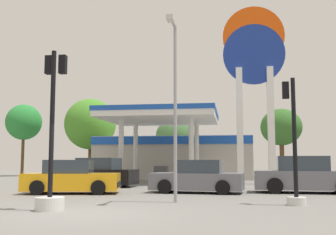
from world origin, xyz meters
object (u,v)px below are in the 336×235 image
at_px(tree_1, 90,124).
at_px(car_4, 97,174).
at_px(corner_streetlamp, 174,92).
at_px(tree_3, 281,127).
at_px(car_0, 306,176).
at_px(tree_0, 24,122).
at_px(car_3, 72,178).
at_px(car_2, 197,178).
at_px(traffic_signal_0, 294,160).
at_px(traffic_signal_1, 51,164).
at_px(station_pole_sign, 254,71).
at_px(tree_2, 175,135).

bearing_deg(tree_1, car_4, -69.18).
bearing_deg(corner_streetlamp, tree_3, 74.74).
distance_m(car_0, tree_0, 29.43).
bearing_deg(corner_streetlamp, car_4, 123.69).
xyz_separation_m(tree_1, corner_streetlamp, (10.90, -22.44, -0.97)).
height_order(car_3, tree_0, tree_0).
xyz_separation_m(car_2, traffic_signal_0, (3.56, -4.75, 0.80)).
xyz_separation_m(traffic_signal_1, tree_3, (9.68, 26.08, 3.04)).
bearing_deg(station_pole_sign, tree_1, 144.70).
xyz_separation_m(car_2, traffic_signal_1, (-3.72, -7.30, 0.67)).
distance_m(car_2, traffic_signal_1, 8.22).
bearing_deg(tree_3, car_2, -107.62).
bearing_deg(traffic_signal_0, tree_0, 133.21).
xyz_separation_m(car_4, traffic_signal_1, (2.23, -10.97, 0.62)).
xyz_separation_m(traffic_signal_1, tree_0, (-14.53, 25.76, 3.80)).
height_order(station_pole_sign, tree_0, station_pole_sign).
height_order(car_0, tree_1, tree_1).
bearing_deg(corner_streetlamp, car_3, 146.36).
bearing_deg(tree_0, station_pole_sign, -26.94).
relative_size(car_3, traffic_signal_1, 0.92).
bearing_deg(car_0, corner_streetlamp, -134.49).
bearing_deg(tree_1, corner_streetlamp, -64.08).
relative_size(tree_0, tree_1, 0.96).
xyz_separation_m(car_0, tree_2, (-8.37, 18.00, 3.06)).
relative_size(traffic_signal_1, tree_2, 0.90).
xyz_separation_m(car_4, tree_3, (11.91, 15.12, 3.66)).
height_order(traffic_signal_0, tree_2, tree_2).
bearing_deg(tree_1, traffic_signal_1, -73.15).
bearing_deg(car_4, car_2, -31.69).
bearing_deg(car_2, tree_1, 122.43).
bearing_deg(tree_1, station_pole_sign, -35.30).
xyz_separation_m(car_0, car_2, (-4.85, -0.75, -0.08)).
xyz_separation_m(traffic_signal_0, traffic_signal_1, (-7.28, -2.55, -0.12)).
height_order(tree_1, corner_streetlamp, tree_1).
distance_m(car_4, tree_1, 15.69).
xyz_separation_m(car_0, tree_0, (-23.09, 17.71, 4.39)).
bearing_deg(car_3, car_4, 95.50).
bearing_deg(station_pole_sign, tree_0, 153.06).
height_order(car_4, tree_1, tree_1).
distance_m(station_pole_sign, tree_2, 13.36).
bearing_deg(car_0, car_4, 164.85).
bearing_deg(traffic_signal_0, traffic_signal_1, -160.72).
bearing_deg(station_pole_sign, tree_3, 75.44).
distance_m(station_pole_sign, car_2, 10.49).
xyz_separation_m(station_pole_sign, tree_1, (-14.39, 10.19, -2.35)).
bearing_deg(car_3, corner_streetlamp, -33.64).
relative_size(tree_0, tree_2, 1.31).
relative_size(car_4, traffic_signal_0, 1.10).
distance_m(station_pole_sign, corner_streetlamp, 13.16).
bearing_deg(tree_3, corner_streetlamp, -105.26).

